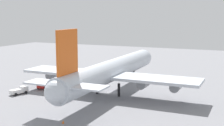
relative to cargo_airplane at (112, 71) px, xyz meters
The scene contains 7 objects.
ground_plane 6.16m from the cargo_airplane, ahead, with size 232.81×232.81×0.00m, color gray.
cargo_airplane is the anchor object (origin of this frame).
baggage_tug 20.73m from the cargo_airplane, 97.95° to the left, with size 5.18×3.00×2.04m.
fuel_truck 20.77m from the cargo_airplane, 56.07° to the left, with size 3.50×4.49×2.19m.
cargo_loader 25.26m from the cargo_airplane, 116.95° to the left, with size 5.20×3.24×1.95m.
safety_cone_nose 27.24m from the cargo_airplane, ahead, with size 0.54×0.54×0.78m, color orange.
safety_cone_tail 26.57m from the cargo_airplane, behind, with size 0.47×0.47×0.67m, color orange.
Camera 1 is at (-76.47, -34.13, 21.36)m, focal length 50.50 mm.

